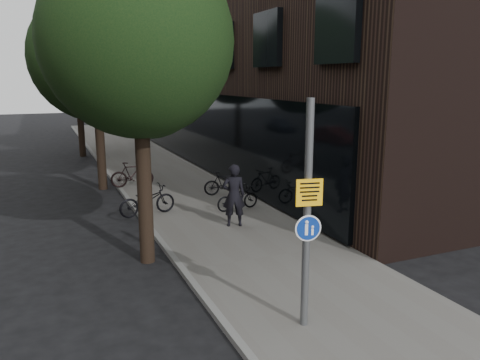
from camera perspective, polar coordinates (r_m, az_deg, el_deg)
ground at (r=9.26m, az=12.08°, el=-16.96°), size 120.00×120.00×0.00m
sidewalk at (r=17.83m, az=-6.00°, el=-2.13°), size 4.50×60.00×0.12m
curb_edge at (r=17.33m, az=-13.12°, el=-2.80°), size 0.15×60.00×0.13m
building_right_dark_brick at (r=31.79m, az=1.89°, el=20.47°), size 12.00×40.00×18.00m
street_tree_near at (r=11.41m, az=-12.07°, el=15.18°), size 4.40×4.40×7.50m
street_tree_mid at (r=19.80m, az=-17.09°, el=13.60°), size 5.00×5.00×7.80m
street_tree_far at (r=28.76m, az=-19.18°, el=12.90°), size 5.00×5.00×7.80m
signpost at (r=8.15m, az=8.18°, el=-4.34°), size 0.46×0.14×4.06m
pedestrian at (r=13.95m, az=-0.76°, el=-1.87°), size 0.79×0.63×1.89m
parked_bike_facade_near at (r=15.79m, az=-0.31°, el=-2.18°), size 1.64×0.78×0.83m
parked_bike_facade_far at (r=17.77m, az=-2.00°, el=-0.42°), size 1.57×0.77×0.91m
parked_bike_curb_near at (r=15.46m, az=-11.25°, el=-2.44°), size 1.96×0.96×0.99m
parked_bike_curb_far at (r=19.57m, az=-13.01°, el=0.66°), size 1.77×0.70×1.04m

